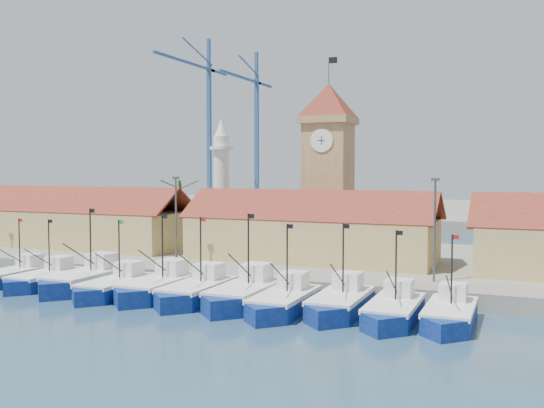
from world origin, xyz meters
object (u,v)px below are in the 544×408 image
at_px(boat_0, 14,276).
at_px(clock_tower, 328,163).
at_px(minaret, 221,181).
at_px(boat_5, 196,293).

bearing_deg(boat_0, clock_tower, 41.93).
bearing_deg(minaret, boat_0, -112.61).
bearing_deg(boat_0, minaret, 67.39).
bearing_deg(boat_5, boat_0, 178.78).
xyz_separation_m(boat_5, minaret, (-10.50, 25.17, 8.94)).
bearing_deg(clock_tower, minaret, 172.39).
height_order(clock_tower, minaret, clock_tower).
relative_size(boat_5, clock_tower, 0.44).
height_order(boat_5, clock_tower, clock_tower).
xyz_separation_m(boat_0, minaret, (10.30, 24.73, 9.03)).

